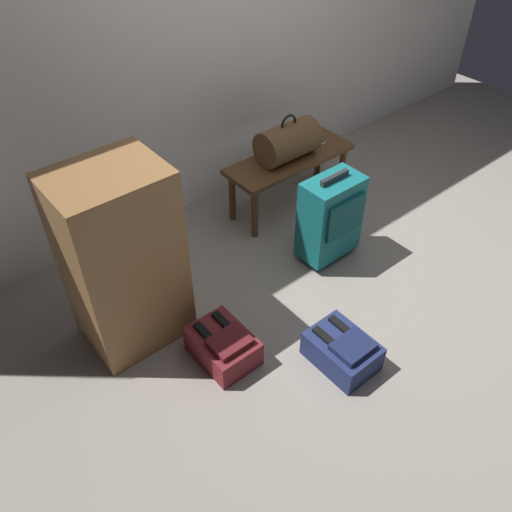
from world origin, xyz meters
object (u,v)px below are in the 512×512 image
Objects in this scene: suitcase_upright_teal at (330,217)px; side_cabinet at (123,261)px; duffel_bag_brown at (288,142)px; backpack_maroon at (223,346)px; backpack_navy at (342,350)px; cell_phone at (316,140)px; bench at (290,165)px.

suitcase_upright_teal is 1.39m from side_cabinet.
duffel_bag_brown reaches higher than backpack_maroon.
side_cabinet is at bearing 129.30° from backpack_navy.
cell_phone is 0.38× the size of backpack_navy.
bench is 1.55m from backpack_maroon.
cell_phone is at bearing 12.68° from side_cabinet.
suitcase_upright_teal reaches higher than backpack_maroon.
suitcase_upright_teal is 0.60× the size of side_cabinet.
backpack_navy is 1.30m from side_cabinet.
backpack_maroon is (-1.57, -0.91, -0.34)m from cell_phone.
duffel_bag_brown is (-0.03, -0.00, 0.20)m from bench.
backpack_maroon is at bearing -150.02° from cell_phone.
duffel_bag_brown is 0.67× the size of suitcase_upright_teal.
duffel_bag_brown is 1.16× the size of backpack_navy.
cell_phone is at bearing 52.84° from suitcase_upright_teal.
backpack_navy and backpack_maroon have the same top height.
bench is 1.55m from backpack_navy.
suitcase_upright_teal is 0.93m from backpack_navy.
cell_phone reaches higher than bench.
backpack_navy is (-1.08, -1.35, -0.34)m from cell_phone.
duffel_bag_brown is 3.06× the size of cell_phone.
duffel_bag_brown reaches higher than backpack_navy.
duffel_bag_brown is at bearing -172.33° from cell_phone.
suitcase_upright_teal reaches higher than backpack_navy.
side_cabinet is at bearing 169.64° from suitcase_upright_teal.
duffel_bag_brown is at bearing 74.80° from suitcase_upright_teal.
side_cabinet is at bearing -166.49° from bench.
backpack_maroon is at bearing -145.15° from duffel_bag_brown.
suitcase_upright_teal is 1.73× the size of backpack_maroon.
backpack_navy is at bearing -50.70° from side_cabinet.
backpack_navy is at bearing -128.59° from cell_phone.
duffel_bag_brown is 0.68m from suitcase_upright_teal.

